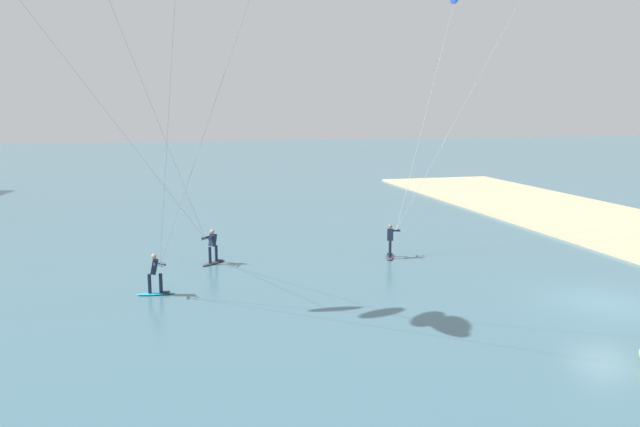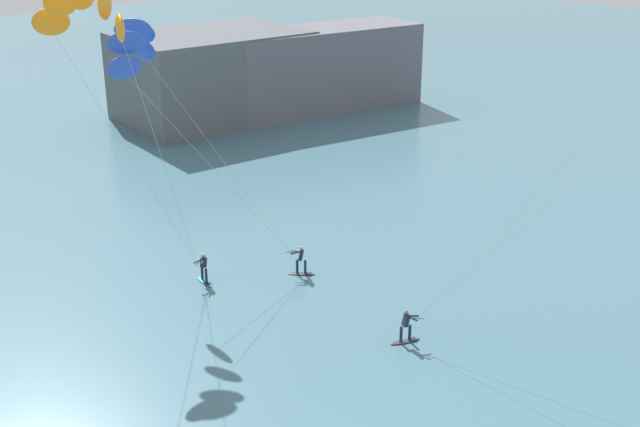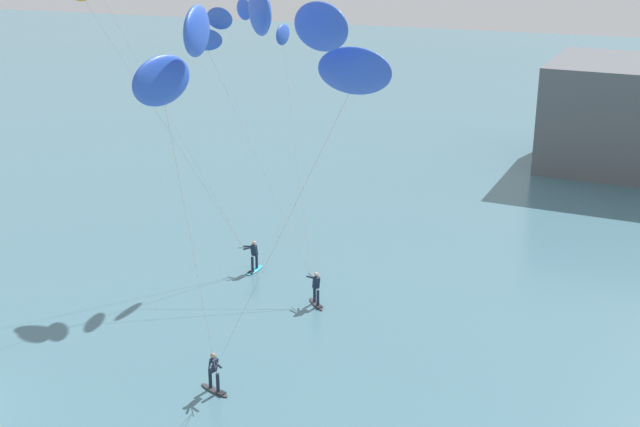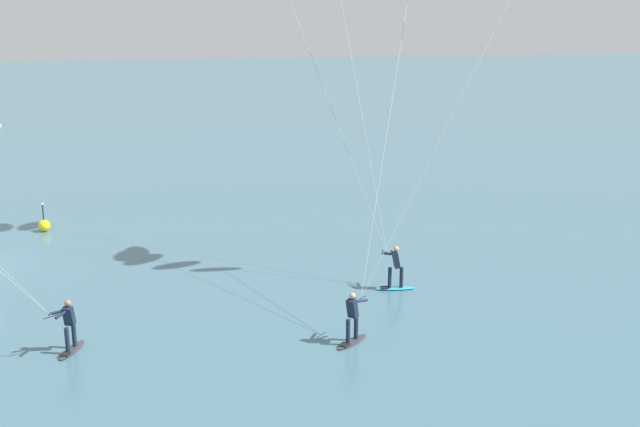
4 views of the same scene
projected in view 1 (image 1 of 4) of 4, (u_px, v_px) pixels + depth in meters
The scene contains 1 object.
ground_plane at pixel (607, 304), 23.78m from camera, with size 240.00×240.00×0.00m, color #426B7A.
Camera 1 is at (-19.37, 16.36, 7.42)m, focal length 34.93 mm.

